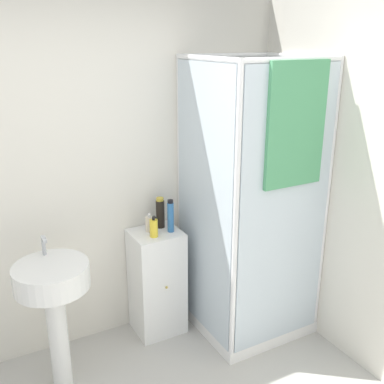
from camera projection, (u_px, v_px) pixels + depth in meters
name	position (u px, v px, depth m)	size (l,w,h in m)	color
wall_back	(62.00, 183.00, 3.06)	(6.40, 0.06, 2.50)	silver
shower_enclosure	(249.00, 254.00, 3.37)	(0.81, 0.84, 2.08)	white
vanity_cabinet	(157.00, 282.00, 3.44)	(0.36, 0.35, 0.83)	white
sink	(53.00, 293.00, 2.77)	(0.46, 0.46, 1.02)	white
soap_dispenser	(154.00, 228.00, 3.21)	(0.06, 0.06, 0.16)	yellow
shampoo_bottle_tall_black	(160.00, 213.00, 3.35)	(0.06, 0.06, 0.24)	black
shampoo_bottle_blue	(171.00, 216.00, 3.27)	(0.05, 0.05, 0.25)	#2D66A3
lotion_bottle_white	(149.00, 224.00, 3.30)	(0.05, 0.05, 0.14)	beige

